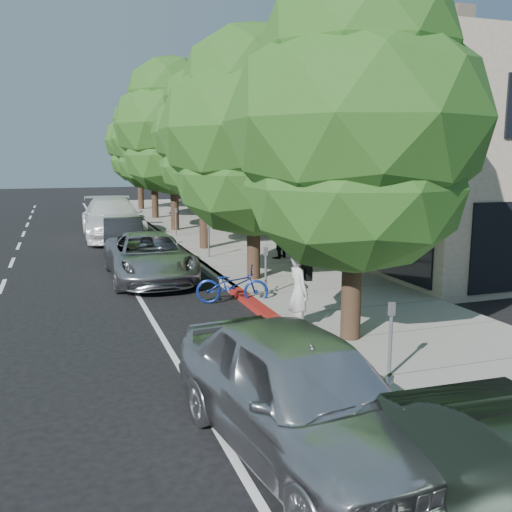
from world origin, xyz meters
name	(u,v)px	position (x,y,z in m)	size (l,w,h in m)	color
ground	(273,322)	(0.00, 0.00, 0.00)	(120.00, 120.00, 0.00)	black
sidewalk	(254,256)	(2.30, 8.00, 0.07)	(4.60, 56.00, 0.15)	gray
curb	(194,260)	(0.00, 8.00, 0.07)	(0.30, 56.00, 0.15)	#9E998E
curb_red_segment	(259,308)	(0.00, 1.00, 0.07)	(0.32, 4.00, 0.15)	maroon
storefront_building	(319,161)	(9.60, 18.00, 3.50)	(10.00, 36.00, 7.00)	beige
street_tree_0	(356,127)	(0.90, -2.00, 4.30)	(5.06, 5.06, 7.20)	black
street_tree_1	(254,134)	(0.90, 4.00, 4.40)	(5.50, 5.50, 7.46)	black
street_tree_2	(203,136)	(0.90, 10.00, 4.51)	(4.04, 4.04, 7.18)	black
street_tree_3	(173,128)	(0.90, 16.00, 5.10)	(5.71, 5.71, 8.46)	black
street_tree_4	(153,141)	(0.90, 22.00, 4.60)	(5.01, 5.01, 7.58)	black
street_tree_5	(139,142)	(0.90, 28.00, 4.66)	(4.67, 4.67, 7.57)	black
cyclist	(299,292)	(0.25, -0.88, 0.89)	(0.65, 0.43, 1.78)	beige
bicycle	(232,285)	(-0.40, 1.91, 0.49)	(0.65, 1.87, 0.98)	navy
silver_suv	(149,257)	(-1.98, 5.50, 0.72)	(2.38, 5.16, 1.43)	#B6B5BA
dark_sedan	(124,237)	(-2.20, 10.44, 0.69)	(1.47, 4.21, 1.39)	black
white_pickup	(112,219)	(-2.20, 15.00, 0.92)	(2.58, 6.35, 1.84)	white
dark_suv_far	(111,209)	(-1.72, 21.50, 0.77)	(1.82, 4.54, 1.55)	black
near_car_a	(301,393)	(-1.76, -5.60, 0.82)	(1.95, 4.84, 1.65)	silver
pedestrian	(277,235)	(2.79, 6.96, 0.97)	(0.79, 0.62, 1.64)	black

